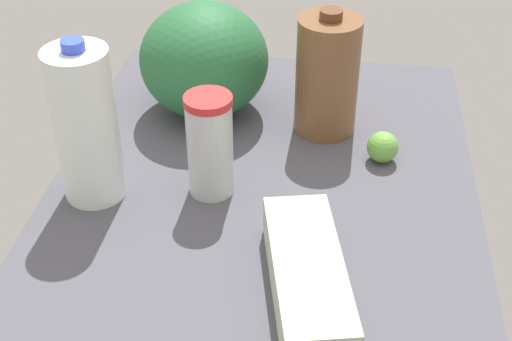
{
  "coord_description": "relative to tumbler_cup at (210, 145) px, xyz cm",
  "views": [
    {
      "loc": [
        91.99,
        11.89,
        79.71
      ],
      "look_at": [
        0.0,
        0.0,
        13.0
      ],
      "focal_mm": 50.0,
      "sensor_mm": 36.0,
      "label": 1
    }
  ],
  "objects": [
    {
      "name": "milk_jug",
      "position": [
        3.32,
        -20.11,
        4.36
      ],
      "size": [
        10.71,
        10.71,
        29.31
      ],
      "color": "white",
      "rests_on": "countertop"
    },
    {
      "name": "countertop",
      "position": [
        7.02,
        8.83,
        -11.01
      ],
      "size": [
        120.0,
        76.0,
        3.0
      ],
      "primitive_type": "cube",
      "color": "#4D4C56",
      "rests_on": "ground"
    },
    {
      "name": "lime_by_jug",
      "position": [
        -13.15,
        29.99,
        -6.57
      ],
      "size": [
        5.88,
        5.88,
        5.88
      ],
      "primitive_type": "sphere",
      "color": "#68A93F",
      "rests_on": "countertop"
    },
    {
      "name": "tumbler_cup",
      "position": [
        0.0,
        0.0,
        0.0
      ],
      "size": [
        8.15,
        8.15,
        18.94
      ],
      "color": "silver",
      "rests_on": "countertop"
    },
    {
      "name": "chocolate_milk_jug",
      "position": [
        -23.22,
        18.69,
        2.29
      ],
      "size": [
        12.15,
        12.15,
        25.15
      ],
      "color": "brown",
      "rests_on": "countertop"
    },
    {
      "name": "watermelon",
      "position": [
        -27.31,
        -6.09,
        1.98
      ],
      "size": [
        25.84,
        25.84,
        22.98
      ],
      "primitive_type": "ellipsoid",
      "color": "#256337",
      "rests_on": "countertop"
    },
    {
      "name": "egg_carton",
      "position": [
        23.46,
        18.48,
        -6.02
      ],
      "size": [
        31.22,
        16.18,
        6.97
      ],
      "primitive_type": "cube",
      "rotation": [
        0.0,
        0.0,
        0.21
      ],
      "color": "beige",
      "rests_on": "countertop"
    }
  ]
}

